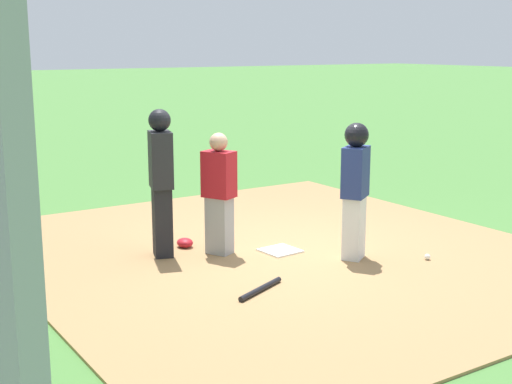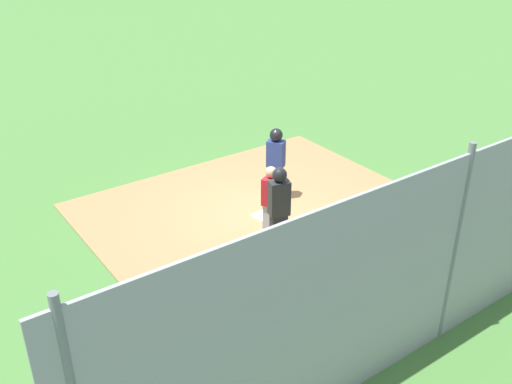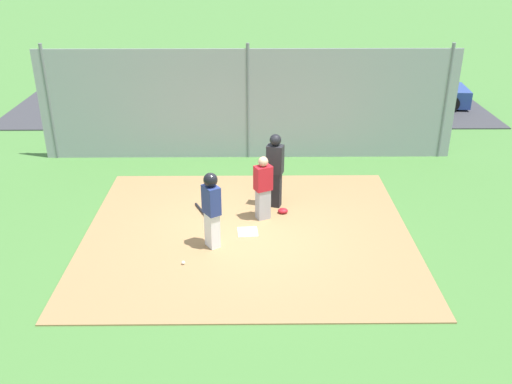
# 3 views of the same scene
# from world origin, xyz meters

# --- Properties ---
(ground_plane) EXTENTS (140.00, 140.00, 0.00)m
(ground_plane) POSITION_xyz_m (0.00, 0.00, 0.00)
(ground_plane) COLOR #477A38
(dirt_infield) EXTENTS (7.20, 6.40, 0.03)m
(dirt_infield) POSITION_xyz_m (0.00, 0.00, 0.01)
(dirt_infield) COLOR #9E774C
(dirt_infield) RESTS_ON ground_plane
(home_plate) EXTENTS (0.47, 0.47, 0.02)m
(home_plate) POSITION_xyz_m (0.00, 0.00, 0.04)
(home_plate) COLOR white
(home_plate) RESTS_ON dirt_infield
(catcher) EXTENTS (0.46, 0.40, 1.53)m
(catcher) POSITION_xyz_m (-0.35, -0.69, 0.82)
(catcher) COLOR #9E9EA3
(catcher) RESTS_ON dirt_infield
(umpire) EXTENTS (0.44, 0.36, 1.84)m
(umpire) POSITION_xyz_m (-0.65, -1.34, 1.01)
(umpire) COLOR black
(umpire) RESTS_ON dirt_infield
(runner) EXTENTS (0.43, 0.46, 1.68)m
(runner) POSITION_xyz_m (0.74, 0.59, 1.00)
(runner) COLOR silver
(runner) RESTS_ON dirt_infield
(baseball_bat) EXTENTS (0.36, 0.72, 0.06)m
(baseball_bat) POSITION_xyz_m (1.12, -1.04, 0.06)
(baseball_bat) COLOR black
(baseball_bat) RESTS_ON dirt_infield
(catcher_mask) EXTENTS (0.24, 0.20, 0.12)m
(catcher_mask) POSITION_xyz_m (-0.84, -0.93, 0.09)
(catcher_mask) COLOR #B21923
(catcher_mask) RESTS_ON dirt_infield
(baseball) EXTENTS (0.07, 0.07, 0.07)m
(baseball) POSITION_xyz_m (1.29, 1.31, 0.07)
(baseball) COLOR white
(baseball) RESTS_ON dirt_infield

